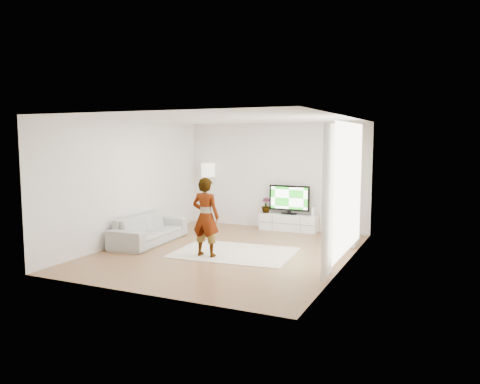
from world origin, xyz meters
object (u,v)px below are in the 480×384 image
at_px(player, 206,217).
at_px(rug, 234,253).
at_px(sofa, 149,229).
at_px(floor_lamp, 208,173).
at_px(media_console, 289,222).
at_px(television, 289,199).

bearing_deg(player, rug, -127.98).
relative_size(rug, sofa, 1.12).
bearing_deg(floor_lamp, sofa, -93.32).
distance_m(sofa, floor_lamp, 2.84).
xyz_separation_m(rug, player, (-0.40, -0.51, 0.81)).
distance_m(media_console, television, 0.63).
bearing_deg(media_console, sofa, -132.46).
distance_m(television, rug, 2.95).
height_order(television, sofa, television).
bearing_deg(floor_lamp, television, 3.39).
height_order(sofa, floor_lamp, floor_lamp).
height_order(rug, sofa, sofa).
relative_size(sofa, floor_lamp, 1.27).
xyz_separation_m(rug, sofa, (-2.20, 0.08, 0.31)).
bearing_deg(television, player, -101.45).
height_order(media_console, rug, media_console).
relative_size(media_console, rug, 0.62).
height_order(media_console, television, television).
bearing_deg(floor_lamp, rug, -52.50).
height_order(television, player, player).
height_order(rug, player, player).
xyz_separation_m(media_console, floor_lamp, (-2.33, -0.11, 1.24)).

